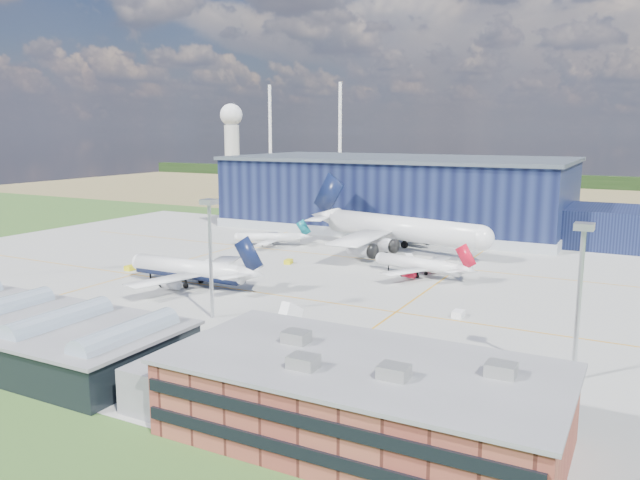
{
  "coord_description": "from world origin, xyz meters",
  "views": [
    {
      "loc": [
        82.65,
        -122.51,
        35.61
      ],
      "look_at": [
        11.43,
        11.58,
        8.9
      ],
      "focal_mm": 35.0,
      "sensor_mm": 36.0,
      "label": 1
    }
  ],
  "objects_px": {
    "gse_cart_a": "(458,314)",
    "airstair": "(291,318)",
    "gse_tug_c": "(288,262)",
    "car_a": "(438,345)",
    "gse_van_a": "(215,265)",
    "light_mast_center": "(210,239)",
    "light_mast_east": "(581,276)",
    "gse_van_c": "(395,345)",
    "ops_building": "(362,399)",
    "car_b": "(219,358)",
    "airliner_red": "(419,258)",
    "airliner_navy": "(188,259)",
    "gse_van_b": "(409,258)",
    "hangar": "(405,196)",
    "airliner_regional": "(269,233)",
    "gse_tug_a": "(131,268)",
    "airliner_widebody": "(402,216)"
  },
  "relations": [
    {
      "from": "gse_cart_a",
      "to": "airstair",
      "type": "relative_size",
      "value": 0.62
    },
    {
      "from": "gse_tug_c",
      "to": "car_a",
      "type": "distance_m",
      "value": 72.01
    },
    {
      "from": "gse_van_a",
      "to": "light_mast_center",
      "type": "bearing_deg",
      "value": -144.66
    },
    {
      "from": "light_mast_east",
      "to": "gse_van_c",
      "type": "bearing_deg",
      "value": -176.98
    },
    {
      "from": "ops_building",
      "to": "car_b",
      "type": "relative_size",
      "value": 13.16
    },
    {
      "from": "airliner_red",
      "to": "airliner_navy",
      "type": "bearing_deg",
      "value": 50.1
    },
    {
      "from": "gse_van_b",
      "to": "car_b",
      "type": "bearing_deg",
      "value": -116.35
    },
    {
      "from": "light_mast_center",
      "to": "gse_van_b",
      "type": "relative_size",
      "value": 5.51
    },
    {
      "from": "airliner_navy",
      "to": "light_mast_east",
      "type": "bearing_deg",
      "value": 168.28
    },
    {
      "from": "hangar",
      "to": "gse_van_b",
      "type": "xyz_separation_m",
      "value": [
        22.56,
        -57.11,
        -10.66
      ]
    },
    {
      "from": "hangar",
      "to": "gse_van_a",
      "type": "relative_size",
      "value": 27.2
    },
    {
      "from": "airliner_regional",
      "to": "gse_van_c",
      "type": "bearing_deg",
      "value": 110.2
    },
    {
      "from": "ops_building",
      "to": "gse_tug_a",
      "type": "distance_m",
      "value": 104.17
    },
    {
      "from": "airliner_red",
      "to": "airliner_regional",
      "type": "distance_m",
      "value": 58.32
    },
    {
      "from": "gse_tug_c",
      "to": "airliner_red",
      "type": "bearing_deg",
      "value": -8.67
    },
    {
      "from": "hangar",
      "to": "gse_van_a",
      "type": "height_order",
      "value": "hangar"
    },
    {
      "from": "hangar",
      "to": "ops_building",
      "type": "distance_m",
      "value": 163.51
    },
    {
      "from": "airliner_navy",
      "to": "airstair",
      "type": "relative_size",
      "value": 7.95
    },
    {
      "from": "hangar",
      "to": "gse_cart_a",
      "type": "relative_size",
      "value": 48.66
    },
    {
      "from": "airliner_widebody",
      "to": "gse_van_b",
      "type": "bearing_deg",
      "value": -47.43
    },
    {
      "from": "hangar",
      "to": "light_mast_east",
      "type": "height_order",
      "value": "hangar"
    },
    {
      "from": "light_mast_center",
      "to": "airliner_navy",
      "type": "xyz_separation_m",
      "value": [
        -20.58,
        18.0,
        -9.15
      ]
    },
    {
      "from": "car_a",
      "to": "car_b",
      "type": "xyz_separation_m",
      "value": [
        -28.42,
        -21.79,
        0.0
      ]
    },
    {
      "from": "gse_tug_a",
      "to": "airliner_navy",
      "type": "bearing_deg",
      "value": -13.56
    },
    {
      "from": "hangar",
      "to": "airliner_navy",
      "type": "bearing_deg",
      "value": -97.15
    },
    {
      "from": "ops_building",
      "to": "airliner_navy",
      "type": "distance_m",
      "value": 81.29
    },
    {
      "from": "airliner_widebody",
      "to": "gse_van_a",
      "type": "relative_size",
      "value": 12.35
    },
    {
      "from": "ops_building",
      "to": "airliner_regional",
      "type": "bearing_deg",
      "value": 127.55
    },
    {
      "from": "gse_tug_a",
      "to": "car_b",
      "type": "distance_m",
      "value": 72.54
    },
    {
      "from": "airliner_widebody",
      "to": "airliner_regional",
      "type": "height_order",
      "value": "airliner_widebody"
    },
    {
      "from": "airliner_navy",
      "to": "gse_van_b",
      "type": "height_order",
      "value": "airliner_navy"
    },
    {
      "from": "airliner_widebody",
      "to": "airliner_regional",
      "type": "xyz_separation_m",
      "value": [
        -40.27,
        -10.36,
        -6.66
      ]
    },
    {
      "from": "ops_building",
      "to": "airliner_red",
      "type": "relative_size",
      "value": 1.6
    },
    {
      "from": "light_mast_east",
      "to": "hangar",
      "type": "bearing_deg",
      "value": 120.05
    },
    {
      "from": "hangar",
      "to": "gse_van_c",
      "type": "bearing_deg",
      "value": -70.27
    },
    {
      "from": "gse_van_c",
      "to": "gse_tug_c",
      "type": "bearing_deg",
      "value": 57.81
    },
    {
      "from": "ops_building",
      "to": "gse_van_a",
      "type": "distance_m",
      "value": 96.27
    },
    {
      "from": "ops_building",
      "to": "light_mast_center",
      "type": "height_order",
      "value": "light_mast_center"
    },
    {
      "from": "airstair",
      "to": "hangar",
      "type": "bearing_deg",
      "value": 106.85
    },
    {
      "from": "light_mast_east",
      "to": "gse_cart_a",
      "type": "bearing_deg",
      "value": 135.78
    },
    {
      "from": "gse_cart_a",
      "to": "gse_van_b",
      "type": "relative_size",
      "value": 0.71
    },
    {
      "from": "airliner_navy",
      "to": "gse_van_c",
      "type": "distance_m",
      "value": 61.99
    },
    {
      "from": "gse_van_b",
      "to": "gse_van_c",
      "type": "distance_m",
      "value": 72.74
    },
    {
      "from": "gse_van_a",
      "to": "gse_tug_c",
      "type": "relative_size",
      "value": 1.87
    },
    {
      "from": "airliner_widebody",
      "to": "gse_tug_a",
      "type": "bearing_deg",
      "value": -119.09
    },
    {
      "from": "ops_building",
      "to": "light_mast_east",
      "type": "distance_m",
      "value": 37.59
    },
    {
      "from": "hangar",
      "to": "gse_van_b",
      "type": "bearing_deg",
      "value": -68.44
    },
    {
      "from": "airliner_red",
      "to": "car_a",
      "type": "relative_size",
      "value": 8.58
    },
    {
      "from": "airliner_red",
      "to": "airliner_regional",
      "type": "relative_size",
      "value": 1.15
    },
    {
      "from": "gse_tug_c",
      "to": "airstair",
      "type": "xyz_separation_m",
      "value": [
        28.35,
        -46.59,
        0.93
      ]
    }
  ]
}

